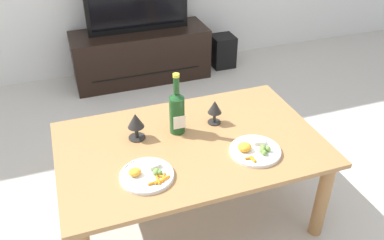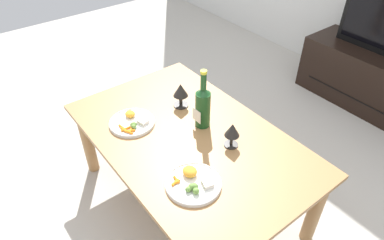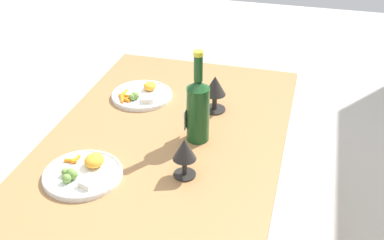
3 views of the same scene
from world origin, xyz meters
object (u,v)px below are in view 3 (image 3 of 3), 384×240
at_px(wine_bottle, 198,107).
at_px(goblet_right, 184,151).
at_px(dinner_plate_right, 83,173).
at_px(dining_table, 165,157).
at_px(dinner_plate_left, 142,95).
at_px(goblet_left, 215,88).

relative_size(wine_bottle, goblet_right, 2.46).
bearing_deg(dinner_plate_right, dining_table, 145.88).
height_order(dinner_plate_left, dinner_plate_right, dinner_plate_right).
height_order(dining_table, wine_bottle, wine_bottle).
relative_size(goblet_right, dinner_plate_right, 0.54).
height_order(wine_bottle, dinner_plate_right, wine_bottle).
bearing_deg(wine_bottle, dinner_plate_right, -44.50).
bearing_deg(dining_table, goblet_left, 152.85).
bearing_deg(dinner_plate_right, goblet_left, 149.09).
distance_m(wine_bottle, goblet_left, 0.22).
height_order(dining_table, goblet_left, goblet_left).
height_order(goblet_left, goblet_right, goblet_left).
bearing_deg(dinner_plate_left, wine_bottle, 51.43).
bearing_deg(dinner_plate_right, goblet_right, 105.90).
bearing_deg(goblet_left, dinner_plate_left, -94.30).
relative_size(dining_table, dinner_plate_left, 5.35).
xyz_separation_m(dinner_plate_left, dinner_plate_right, (0.54, 0.00, 0.00)).
bearing_deg(goblet_left, wine_bottle, -3.26).
relative_size(goblet_left, goblet_right, 1.07).
bearing_deg(goblet_left, dinner_plate_right, -30.91).
bearing_deg(goblet_right, wine_bottle, -176.74).
bearing_deg(dinner_plate_right, dinner_plate_left, -179.91).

